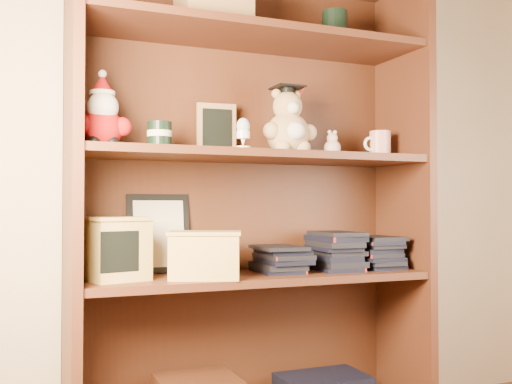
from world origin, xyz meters
TOP-DOWN VIEW (x-y plane):
  - bookcase at (-0.00, 1.36)m, footprint 1.20×0.35m
  - shelf_lower at (-0.00, 1.30)m, footprint 1.14×0.33m
  - shelf_upper at (-0.00, 1.30)m, footprint 1.14×0.33m
  - santa_plush at (-0.50, 1.30)m, footprint 0.17×0.12m
  - teachers_tin at (-0.33, 1.30)m, footprint 0.08×0.08m
  - chalkboard_plaque at (-0.10, 1.42)m, footprint 0.14×0.08m
  - egg_cup at (-0.08, 1.23)m, footprint 0.05×0.05m
  - grad_teddy_bear at (0.11, 1.30)m, footprint 0.20×0.17m
  - pink_figurine at (0.29, 1.30)m, footprint 0.06×0.06m
  - teacher_mug at (0.48, 1.30)m, footprint 0.11×0.08m
  - certificate_frame at (-0.30, 1.44)m, footprint 0.21×0.05m
  - treats_box at (-0.46, 1.30)m, footprint 0.22×0.22m
  - pencils_box at (-0.20, 1.24)m, footprint 0.26×0.23m
  - book_stack_left at (0.09, 1.30)m, footprint 0.14×0.20m
  - book_stack_mid at (0.29, 1.30)m, footprint 0.14×0.20m
  - book_stack_right at (0.46, 1.30)m, footprint 0.14×0.20m

SIDE VIEW (x-z plane):
  - shelf_lower at x=0.00m, z-range 0.53..0.55m
  - book_stack_left at x=0.09m, z-range 0.55..0.65m
  - book_stack_mid at x=0.29m, z-range 0.55..0.68m
  - book_stack_right at x=0.46m, z-range 0.55..0.68m
  - pencils_box at x=-0.20m, z-range 0.55..0.70m
  - treats_box at x=-0.46m, z-range 0.55..0.74m
  - certificate_frame at x=-0.30m, z-range 0.55..0.81m
  - bookcase at x=0.00m, z-range -0.02..1.58m
  - shelf_upper at x=0.00m, z-range 0.93..0.95m
  - pink_figurine at x=0.29m, z-range 0.94..1.03m
  - teachers_tin at x=-0.33m, z-range 0.95..1.04m
  - teacher_mug at x=0.48m, z-range 0.95..1.04m
  - egg_cup at x=-0.08m, z-range 0.95..1.06m
  - chalkboard_plaque at x=-0.10m, z-range 0.95..1.12m
  - santa_plush at x=-0.50m, z-range 0.92..1.16m
  - grad_teddy_bear at x=0.11m, z-range 0.92..1.16m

